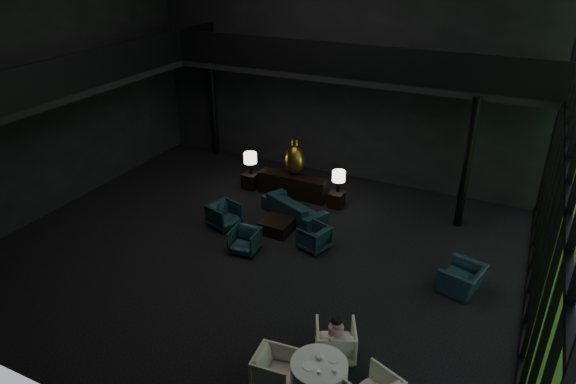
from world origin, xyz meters
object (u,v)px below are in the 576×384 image
at_px(window_armchair, 463,275).
at_px(side_table_right, 336,200).
at_px(lounge_armchair_west, 224,213).
at_px(bronze_urn, 295,159).
at_px(table_lamp_right, 339,177).
at_px(dining_table, 319,381).
at_px(dining_chair_north, 336,338).
at_px(console, 293,186).
at_px(coffee_table, 277,226).
at_px(child, 336,331).
at_px(sofa, 294,203).
at_px(lounge_armchair_east, 314,237).
at_px(dining_chair_west, 275,367).
at_px(lounge_armchair_south, 245,240).
at_px(side_table_left, 250,181).
at_px(table_lamp_left, 250,159).

bearing_deg(window_armchair, side_table_right, -109.23).
bearing_deg(lounge_armchair_west, bronze_urn, -2.29).
xyz_separation_m(table_lamp_right, dining_table, (2.47, -7.46, -0.67)).
xyz_separation_m(bronze_urn, side_table_right, (1.60, -0.26, -1.04)).
bearing_deg(dining_chair_north, console, -82.44).
xyz_separation_m(table_lamp_right, coffee_table, (-1.01, -2.40, -0.81)).
height_order(dining_chair_north, child, child).
xyz_separation_m(sofa, lounge_armchair_west, (-1.63, -1.46, -0.03)).
bearing_deg(lounge_armchair_west, window_armchair, -75.14).
height_order(lounge_armchair_east, dining_table, lounge_armchair_east).
bearing_deg(console, bronze_urn, 90.00).
relative_size(dining_chair_north, dining_chair_west, 1.19).
bearing_deg(console, lounge_armchair_south, -85.51).
xyz_separation_m(sofa, coffee_table, (-0.07, -1.05, -0.28)).
distance_m(side_table_left, side_table_right, 3.20).
bearing_deg(table_lamp_left, dining_table, -52.52).
bearing_deg(dining_chair_west, lounge_armchair_west, 35.61).
height_order(table_lamp_left, table_lamp_right, table_lamp_left).
height_order(bronze_urn, child, bronze_urn).
bearing_deg(child, window_armchair, -118.49).
relative_size(side_table_right, dining_chair_north, 0.55).
bearing_deg(dining_table, dining_chair_north, 94.57).
distance_m(lounge_armchair_west, dining_table, 6.86).
bearing_deg(table_lamp_right, lounge_armchair_east, -82.79).
bearing_deg(bronze_urn, coffee_table, -76.76).
distance_m(table_lamp_left, table_lamp_right, 3.20).
distance_m(bronze_urn, window_armchair, 6.76).
bearing_deg(table_lamp_left, table_lamp_right, 1.32).
distance_m(lounge_armchair_west, lounge_armchair_south, 1.58).
distance_m(side_table_left, window_armchair, 8.08).
distance_m(table_lamp_right, dining_table, 7.89).
height_order(dining_table, dining_chair_west, dining_chair_west).
distance_m(side_table_left, dining_table, 9.27).
bearing_deg(window_armchair, dining_chair_west, -17.55).
distance_m(lounge_armchair_south, coffee_table, 1.39).
bearing_deg(coffee_table, dining_chair_west, -63.34).
height_order(coffee_table, child, child).
bearing_deg(side_table_left, lounge_armchair_west, -76.73).
bearing_deg(lounge_armchair_east, table_lamp_left, -110.10).
distance_m(side_table_left, coffee_table, 3.16).
height_order(table_lamp_left, dining_chair_north, table_lamp_left).
height_order(lounge_armchair_south, child, child).
distance_m(window_armchair, coffee_table, 5.41).
xyz_separation_m(table_lamp_left, window_armchair, (7.57, -2.88, -0.63)).
bearing_deg(table_lamp_left, child, -48.85).
bearing_deg(bronze_urn, table_lamp_left, -173.37).
distance_m(table_lamp_left, lounge_armchair_east, 4.51).
bearing_deg(console, lounge_armchair_west, -109.28).
distance_m(table_lamp_left, lounge_armchair_west, 2.88).
distance_m(lounge_armchair_west, child, 6.24).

